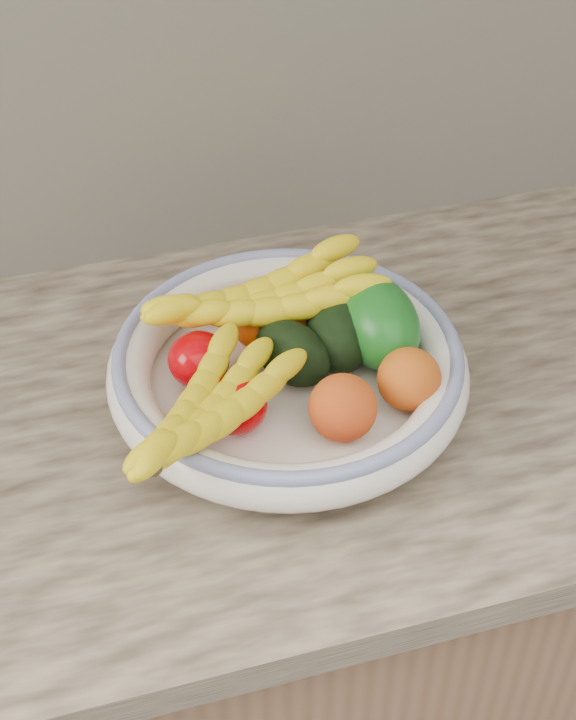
# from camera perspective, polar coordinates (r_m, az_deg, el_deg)

# --- Properties ---
(kitchen_counter) EXTENTS (2.44, 0.66, 1.40)m
(kitchen_counter) POSITION_cam_1_polar(r_m,az_deg,el_deg) (1.46, -0.28, -14.07)
(kitchen_counter) COLOR brown
(kitchen_counter) RESTS_ON ground
(fruit_bowl) EXTENTS (0.39, 0.39, 0.08)m
(fruit_bowl) POSITION_cam_1_polar(r_m,az_deg,el_deg) (1.08, 0.00, -0.46)
(fruit_bowl) COLOR white
(fruit_bowl) RESTS_ON kitchen_counter
(clementine_back_left) EXTENTS (0.05, 0.05, 0.05)m
(clementine_back_left) POSITION_cam_1_polar(r_m,az_deg,el_deg) (1.15, -3.23, 2.93)
(clementine_back_left) COLOR #DF5504
(clementine_back_left) RESTS_ON fruit_bowl
(clementine_back_right) EXTENTS (0.07, 0.07, 0.05)m
(clementine_back_right) POSITION_cam_1_polar(r_m,az_deg,el_deg) (1.15, -0.29, 2.94)
(clementine_back_right) COLOR #F35A05
(clementine_back_right) RESTS_ON fruit_bowl
(clementine_back_mid) EXTENTS (0.06, 0.06, 0.05)m
(clementine_back_mid) POSITION_cam_1_polar(r_m,az_deg,el_deg) (1.12, -1.85, 1.92)
(clementine_back_mid) COLOR #FF5A05
(clementine_back_mid) RESTS_ON fruit_bowl
(clementine_extra) EXTENTS (0.05, 0.05, 0.04)m
(clementine_extra) POSITION_cam_1_polar(r_m,az_deg,el_deg) (1.12, 0.27, 1.77)
(clementine_extra) COLOR #F26005
(clementine_extra) RESTS_ON fruit_bowl
(tomato_left) EXTENTS (0.09, 0.09, 0.06)m
(tomato_left) POSITION_cam_1_polar(r_m,az_deg,el_deg) (1.07, -5.10, 0.02)
(tomato_left) COLOR #B40006
(tomato_left) RESTS_ON fruit_bowl
(tomato_near_left) EXTENTS (0.09, 0.09, 0.06)m
(tomato_near_left) POSITION_cam_1_polar(r_m,az_deg,el_deg) (1.02, -3.02, -2.58)
(tomato_near_left) COLOR #BC0003
(tomato_near_left) RESTS_ON fruit_bowl
(avocado_center) EXTENTS (0.10, 0.12, 0.07)m
(avocado_center) POSITION_cam_1_polar(r_m,az_deg,el_deg) (1.07, 0.25, 0.39)
(avocado_center) COLOR black
(avocado_center) RESTS_ON fruit_bowl
(avocado_right) EXTENTS (0.11, 0.13, 0.08)m
(avocado_right) POSITION_cam_1_polar(r_m,az_deg,el_deg) (1.10, 2.98, 1.63)
(avocado_right) COLOR black
(avocado_right) RESTS_ON fruit_bowl
(green_mango) EXTENTS (0.12, 0.14, 0.11)m
(green_mango) POSITION_cam_1_polar(r_m,az_deg,el_deg) (1.10, 5.08, 2.14)
(green_mango) COLOR #105514
(green_mango) RESTS_ON fruit_bowl
(peach_front) EXTENTS (0.09, 0.09, 0.07)m
(peach_front) POSITION_cam_1_polar(r_m,az_deg,el_deg) (1.01, 3.13, -2.72)
(peach_front) COLOR orange
(peach_front) RESTS_ON fruit_bowl
(peach_right) EXTENTS (0.08, 0.08, 0.07)m
(peach_right) POSITION_cam_1_polar(r_m,az_deg,el_deg) (1.04, 6.90, -1.08)
(peach_right) COLOR orange
(peach_right) RESTS_ON fruit_bowl
(banana_bunch_back) EXTENTS (0.29, 0.13, 0.08)m
(banana_bunch_back) POSITION_cam_1_polar(r_m,az_deg,el_deg) (1.10, -1.44, 3.15)
(banana_bunch_back) COLOR yellow
(banana_bunch_back) RESTS_ON fruit_bowl
(banana_bunch_front) EXTENTS (0.26, 0.25, 0.07)m
(banana_bunch_front) POSITION_cam_1_polar(r_m,az_deg,el_deg) (0.98, -4.64, -3.20)
(banana_bunch_front) COLOR yellow
(banana_bunch_front) RESTS_ON fruit_bowl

